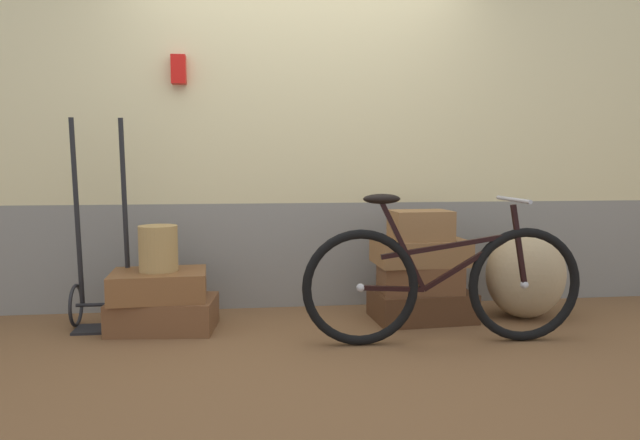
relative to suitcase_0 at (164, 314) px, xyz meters
The scene contains 12 objects.
ground 0.98m from the suitcase_0, 15.33° to the right, with size 10.10×5.20×0.06m, color brown.
station_building 1.78m from the suitcase_0, 32.00° to the left, with size 8.10×0.74×2.98m.
suitcase_0 is the anchor object (origin of this frame).
suitcase_1 0.19m from the suitcase_0, 167.09° to the left, with size 0.60×0.43×0.18m, color brown.
suitcase_2 1.74m from the suitcase_0, ahead, with size 0.66×0.45×0.20m, color #4C2D19.
suitcase_3 1.73m from the suitcase_0, ahead, with size 0.54×0.36×0.18m, color brown.
suitcase_4 1.77m from the suitcase_0, ahead, with size 0.62×0.42×0.17m, color olive.
suitcase_5 1.80m from the suitcase_0, ahead, with size 0.40×0.28×0.20m, color olive.
wicker_basket 0.43m from the suitcase_0, 141.27° to the left, with size 0.25×0.25×0.30m, color #A8844C.
luggage_trolley 0.48m from the suitcase_0, 162.29° to the left, with size 0.39×0.36×1.37m.
burlap_sack 2.48m from the suitcase_0, ahead, with size 0.55×0.47×0.61m, color tan.
bicycle 1.79m from the suitcase_0, 16.26° to the right, with size 1.70×0.46×0.90m.
Camera 1 is at (-0.38, -3.51, 1.07)m, focal length 32.34 mm.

